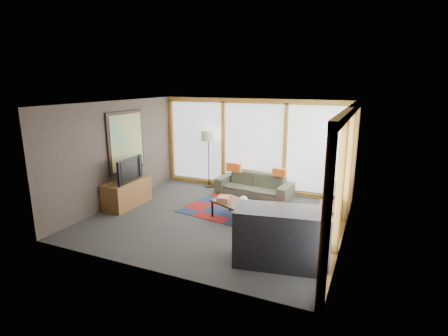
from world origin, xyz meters
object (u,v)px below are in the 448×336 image
at_px(tv_console, 127,193).
at_px(television, 127,170).
at_px(floor_lamp, 209,159).
at_px(coffee_table, 239,213).
at_px(bar_counter, 282,237).
at_px(sofa, 254,185).
at_px(bookshelf, 333,208).

relative_size(tv_console, television, 1.29).
relative_size(floor_lamp, coffee_table, 1.34).
bearing_deg(tv_console, coffee_table, 3.18).
bearing_deg(bar_counter, floor_lamp, 120.75).
bearing_deg(tv_console, floor_lamp, 63.60).
height_order(sofa, television, television).
bearing_deg(coffee_table, television, -175.90).
distance_m(floor_lamp, coffee_table, 2.87).
xyz_separation_m(sofa, tv_console, (-2.65, -2.07, 0.03)).
xyz_separation_m(sofa, coffee_table, (0.30, -1.91, -0.10)).
bearing_deg(bar_counter, coffee_table, 122.63).
distance_m(floor_lamp, television, 2.59).
xyz_separation_m(sofa, bar_counter, (1.64, -3.34, 0.19)).
xyz_separation_m(bookshelf, television, (-4.79, -1.16, 0.66)).
bearing_deg(television, coffee_table, -91.93).
bearing_deg(bar_counter, bookshelf, 66.17).
height_order(bookshelf, bar_counter, bar_counter).
distance_m(sofa, coffee_table, 1.93).
xyz_separation_m(tv_console, television, (0.06, -0.04, 0.62)).
relative_size(sofa, floor_lamp, 1.24).
bearing_deg(bar_counter, sofa, 105.65).
xyz_separation_m(sofa, floor_lamp, (-1.50, 0.24, 0.54)).
bearing_deg(floor_lamp, bookshelf, -17.84).
bearing_deg(bookshelf, coffee_table, -153.56).
xyz_separation_m(floor_lamp, bookshelf, (3.71, -1.19, -0.55)).
height_order(bookshelf, tv_console, tv_console).
relative_size(sofa, bar_counter, 1.33).
relative_size(tv_console, bar_counter, 0.84).
height_order(coffee_table, tv_console, tv_console).
height_order(sofa, floor_lamp, floor_lamp).
relative_size(coffee_table, television, 1.23).
bearing_deg(television, bookshelf, -82.45).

